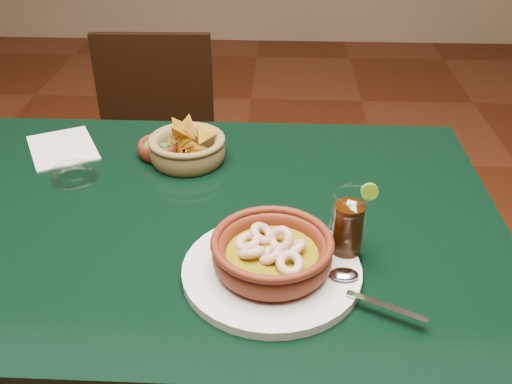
{
  "coord_description": "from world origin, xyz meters",
  "views": [
    {
      "loc": [
        0.18,
        -0.89,
        1.36
      ],
      "look_at": [
        0.14,
        -0.02,
        0.81
      ],
      "focal_mm": 40.0,
      "sensor_mm": 36.0,
      "label": 1
    }
  ],
  "objects_px": {
    "dining_chair": "(155,161)",
    "cola_drink": "(348,227)",
    "shrimp_plate": "(272,258)",
    "dining_table": "(186,252)",
    "chip_basket": "(187,149)"
  },
  "relations": [
    {
      "from": "dining_chair",
      "to": "cola_drink",
      "type": "bearing_deg",
      "value": -58.06
    },
    {
      "from": "dining_table",
      "to": "chip_basket",
      "type": "height_order",
      "value": "chip_basket"
    },
    {
      "from": "shrimp_plate",
      "to": "chip_basket",
      "type": "relative_size",
      "value": 1.88
    },
    {
      "from": "dining_chair",
      "to": "cola_drink",
      "type": "xyz_separation_m",
      "value": [
        0.52,
        -0.83,
        0.35
      ]
    },
    {
      "from": "dining_table",
      "to": "dining_chair",
      "type": "xyz_separation_m",
      "value": [
        -0.22,
        0.7,
        -0.19
      ]
    },
    {
      "from": "dining_table",
      "to": "chip_basket",
      "type": "bearing_deg",
      "value": 95.63
    },
    {
      "from": "dining_chair",
      "to": "shrimp_plate",
      "type": "height_order",
      "value": "dining_chair"
    },
    {
      "from": "dining_table",
      "to": "cola_drink",
      "type": "xyz_separation_m",
      "value": [
        0.3,
        -0.13,
        0.16
      ]
    },
    {
      "from": "shrimp_plate",
      "to": "cola_drink",
      "type": "height_order",
      "value": "cola_drink"
    },
    {
      "from": "dining_chair",
      "to": "chip_basket",
      "type": "distance_m",
      "value": 0.63
    },
    {
      "from": "dining_table",
      "to": "dining_chair",
      "type": "distance_m",
      "value": 0.76
    },
    {
      "from": "dining_table",
      "to": "shrimp_plate",
      "type": "distance_m",
      "value": 0.28
    },
    {
      "from": "dining_chair",
      "to": "shrimp_plate",
      "type": "distance_m",
      "value": 1.01
    },
    {
      "from": "shrimp_plate",
      "to": "cola_drink",
      "type": "xyz_separation_m",
      "value": [
        0.12,
        0.05,
        0.03
      ]
    },
    {
      "from": "dining_table",
      "to": "cola_drink",
      "type": "bearing_deg",
      "value": -22.95
    }
  ]
}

